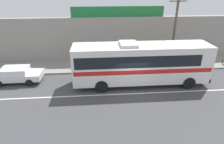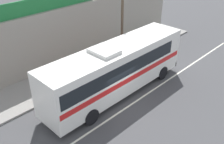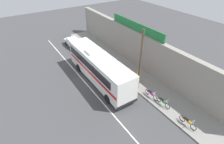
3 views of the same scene
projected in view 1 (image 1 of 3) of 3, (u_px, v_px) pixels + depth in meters
The scene contains 11 objects.
ground_plane at pixel (131, 89), 16.37m from camera, with size 70.00×70.00×0.00m, color #444447.
sidewalk_slab at pixel (123, 65), 21.05m from camera, with size 30.00×3.60×0.14m, color gray.
storefront_facade at pixel (121, 38), 22.02m from camera, with size 30.00×0.70×4.80m, color gray.
storefront_billboard at pixel (118, 12), 20.76m from camera, with size 10.04×0.12×1.10m, color #1E7538.
road_center_stripe at pixel (133, 94), 15.64m from camera, with size 30.00×0.14×0.01m, color silver.
intercity_bus at pixel (140, 62), 16.36m from camera, with size 11.45×2.65×3.78m.
parked_car at pixel (16, 74), 17.24m from camera, with size 4.34×1.91×1.37m.
utility_pole at pixel (174, 32), 18.64m from camera, with size 1.60×0.22×7.12m.
motorcycle_orange at pixel (188, 63), 20.27m from camera, with size 1.85×0.56×0.94m.
motorcycle_purple at pixel (202, 61), 20.54m from camera, with size 1.84×0.56×0.94m.
pedestrian_near_shop at pixel (158, 56), 20.55m from camera, with size 0.30×0.48×1.66m.
Camera 1 is at (-2.80, -14.10, 8.13)m, focal length 31.06 mm.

